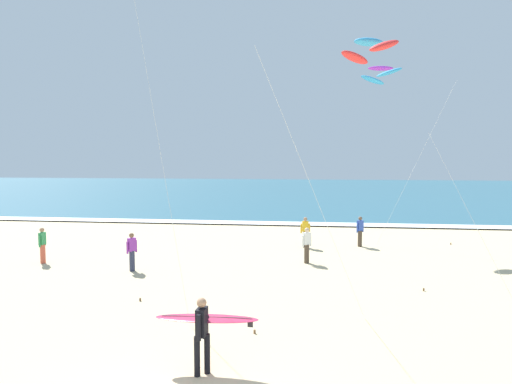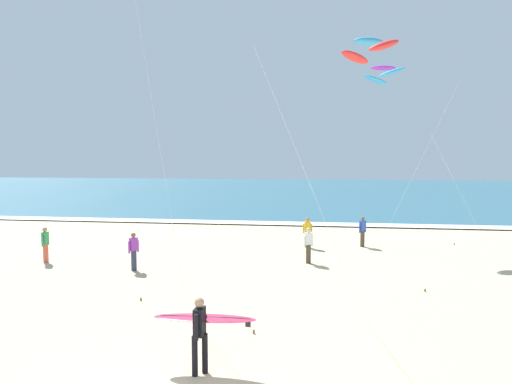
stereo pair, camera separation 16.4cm
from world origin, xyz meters
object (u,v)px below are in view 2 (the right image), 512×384
Objects in this scene: surfer_lead at (202,324)px; bystander_white_top at (308,245)px; kite_arc_violet_low at (383,74)px; bystander_green_top at (45,245)px; kite_arc_cobalt_distant at (368,49)px; bystander_yellow_top at (308,232)px; bystander_purple_top at (134,251)px; bystander_blue_top at (363,231)px.

surfer_lead is 1.50× the size of bystander_white_top.
kite_arc_violet_low is 5.86× the size of bystander_green_top.
surfer_lead is at bearing -136.86° from kite_arc_cobalt_distant.
bystander_yellow_top is at bearing 81.13° from surfer_lead.
bystander_purple_top is at bearing -149.97° from kite_arc_violet_low.
kite_arc_violet_low is at bearing 10.17° from bystander_yellow_top.
kite_arc_violet_low is 9.78m from bystander_white_top.
bystander_blue_top is (4.97, 14.07, -0.24)m from surfer_lead.
kite_arc_cobalt_distant reaches higher than bystander_blue_top.
bystander_blue_top is 1.00× the size of bystander_green_top.
surfer_lead is 10.35m from bystander_white_top.
kite_arc_cobalt_distant reaches higher than bystander_yellow_top.
surfer_lead reaches higher than bystander_white_top.
surfer_lead is 14.92m from bystander_blue_top.
bystander_yellow_top and bystander_green_top have the same top height.
bystander_blue_top is 15.38m from bystander_green_top.
kite_arc_violet_low is at bearing 30.03° from bystander_purple_top.
bystander_green_top is at bearing -160.37° from kite_arc_violet_low.
bystander_yellow_top is at bearing -169.83° from kite_arc_violet_low.
bystander_blue_top is at bearing 11.66° from bystander_yellow_top.
bystander_yellow_top is 9.01m from bystander_purple_top.
bystander_blue_top is at bearing 70.56° from surfer_lead.
bystander_blue_top is (-0.89, -0.08, -8.12)m from kite_arc_violet_low.
bystander_blue_top and bystander_yellow_top have the same top height.
bystander_blue_top is at bearing 55.02° from bystander_white_top.
bystander_white_top is 4.83m from bystander_blue_top.
kite_arc_violet_low is 5.86× the size of bystander_blue_top.
bystander_green_top is 1.00× the size of bystander_purple_top.
kite_arc_violet_low is at bearing 47.84° from bystander_white_top.
bystander_purple_top is at bearing -148.14° from bystander_blue_top.
surfer_lead is at bearing -98.87° from bystander_yellow_top.
bystander_blue_top and bystander_purple_top have the same top height.
kite_arc_violet_low reaches higher than bystander_green_top.
kite_arc_violet_low reaches higher than bystander_purple_top.
bystander_yellow_top is (-1.76, 9.86, -6.89)m from kite_arc_cobalt_distant.
kite_arc_cobalt_distant is 15.82m from bystander_green_top.
kite_arc_cobalt_distant is 12.56m from bystander_blue_top.
kite_arc_cobalt_distant is at bearing -75.63° from bystander_white_top.
bystander_blue_top is 11.70m from bystander_purple_top.
bystander_white_top is 7.50m from bystander_purple_top.
bystander_yellow_top is at bearing 38.29° from bystander_purple_top.
surfer_lead is 1.50× the size of bystander_blue_top.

